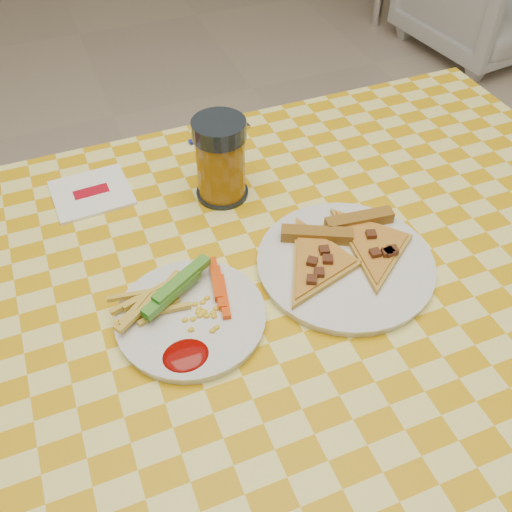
% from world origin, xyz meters
% --- Properties ---
extents(ground, '(8.00, 8.00, 0.00)m').
position_xyz_m(ground, '(0.00, 0.00, 0.00)').
color(ground, beige).
rests_on(ground, ground).
extents(table, '(1.28, 0.88, 0.76)m').
position_xyz_m(table, '(0.00, 0.00, 0.68)').
color(table, silver).
rests_on(table, ground).
extents(plate_left, '(0.23, 0.23, 0.01)m').
position_xyz_m(plate_left, '(-0.14, -0.03, 0.76)').
color(plate_left, silver).
rests_on(plate_left, table).
extents(plate_right, '(0.33, 0.33, 0.01)m').
position_xyz_m(plate_right, '(0.11, -0.02, 0.76)').
color(plate_right, silver).
rests_on(plate_right, table).
extents(fries_veggies, '(0.19, 0.17, 0.04)m').
position_xyz_m(fries_veggies, '(-0.15, -0.02, 0.78)').
color(fries_veggies, gold).
rests_on(fries_veggies, plate_left).
extents(pizza_slices, '(0.28, 0.25, 0.02)m').
position_xyz_m(pizza_slices, '(0.11, -0.00, 0.78)').
color(pizza_slices, gold).
rests_on(pizza_slices, plate_right).
extents(drink_glass, '(0.09, 0.09, 0.14)m').
position_xyz_m(drink_glass, '(-0.00, 0.21, 0.83)').
color(drink_glass, black).
rests_on(drink_glass, table).
extents(napkin, '(0.13, 0.12, 0.01)m').
position_xyz_m(napkin, '(-0.21, 0.30, 0.76)').
color(napkin, white).
rests_on(napkin, table).
extents(fork, '(0.13, 0.03, 0.01)m').
position_xyz_m(fork, '(0.05, 0.38, 0.76)').
color(fork, '#161D97').
rests_on(fork, table).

